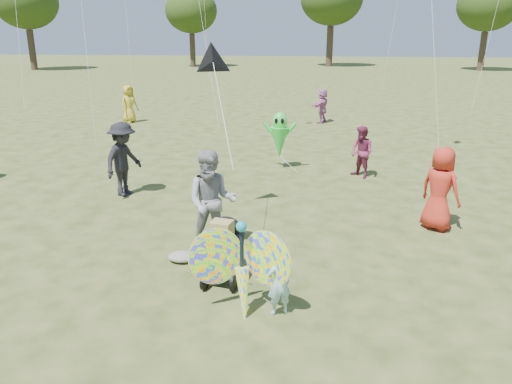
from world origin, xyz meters
TOP-DOWN VIEW (x-y plane):
  - ground at (0.00, 0.00)m, footprint 160.00×160.00m
  - child_girl at (0.45, -0.96)m, footprint 0.44×0.38m
  - adult_man at (-0.99, 1.15)m, footprint 1.03×0.84m
  - grey_bag at (-1.47, 0.62)m, footprint 0.51×0.42m
  - crowd_a at (3.52, 2.84)m, footprint 1.02×1.01m
  - crowd_b at (-3.92, 4.23)m, footprint 1.04×1.38m
  - crowd_e at (2.20, 6.65)m, footprint 0.90×0.91m
  - crowd_g at (-7.70, 14.60)m, footprint 0.92×0.99m
  - crowd_j at (1.09, 15.59)m, footprint 1.02×1.52m
  - jogging_stroller at (-0.57, 0.02)m, footprint 0.63×1.10m
  - butterfly_kite at (-0.10, -0.98)m, footprint 1.74×0.75m
  - delta_kite_rig at (-1.29, 3.00)m, footprint 1.16×2.09m
  - alien_kite at (-0.21, 7.31)m, footprint 1.12×0.69m
  - tree_line at (3.67, 44.99)m, footprint 91.78×33.60m

SIDE VIEW (x-z plane):
  - ground at x=0.00m, z-range 0.00..0.00m
  - grey_bag at x=-1.47m, z-range 0.00..0.16m
  - child_girl at x=0.45m, z-range 0.00..1.01m
  - jogging_stroller at x=-0.57m, z-range 0.07..1.16m
  - butterfly_kite at x=-0.10m, z-range -0.12..1.53m
  - crowd_e at x=2.20m, z-range 0.00..1.48m
  - crowd_j at x=1.09m, z-range 0.00..1.57m
  - crowd_g at x=-7.70m, z-range 0.00..1.70m
  - crowd_a at x=3.52m, z-range 0.00..1.78m
  - crowd_b at x=-3.92m, z-range 0.00..1.89m
  - alien_kite at x=-0.21m, z-range 0.10..1.84m
  - adult_man at x=-0.99m, z-range 0.00..1.97m
  - delta_kite_rig at x=-1.29m, z-range 2.29..4.54m
  - tree_line at x=3.67m, z-range 1.47..12.25m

